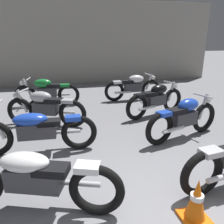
{
  "coord_description": "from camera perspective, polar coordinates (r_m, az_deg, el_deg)",
  "views": [
    {
      "loc": [
        -1.11,
        -1.57,
        2.04
      ],
      "look_at": [
        0.0,
        2.76,
        0.55
      ],
      "focal_mm": 36.18,
      "sensor_mm": 36.0,
      "label": 1
    }
  ],
  "objects": [
    {
      "name": "motorcycle_left_row_0",
      "position": [
        2.95,
        -19.26,
        -15.29
      ],
      "size": [
        2.07,
        0.98,
        0.97
      ],
      "color": "black",
      "rests_on": "ground"
    },
    {
      "name": "motorcycle_right_row_2",
      "position": [
        6.18,
        11.07,
        3.24
      ],
      "size": [
        1.9,
        0.77,
        0.88
      ],
      "color": "black",
      "rests_on": "ground"
    },
    {
      "name": "motorcycle_left_row_1",
      "position": [
        4.3,
        -18.58,
        -4.24
      ],
      "size": [
        2.17,
        0.68,
        0.97
      ],
      "color": "black",
      "rests_on": "ground"
    },
    {
      "name": "motorcycle_right_row_3",
      "position": [
        7.65,
        5.41,
        6.4
      ],
      "size": [
        1.97,
        0.48,
        0.88
      ],
      "color": "black",
      "rests_on": "ground"
    },
    {
      "name": "traffic_cone",
      "position": [
        2.93,
        20.55,
        -20.31
      ],
      "size": [
        0.32,
        0.32,
        0.54
      ],
      "color": "orange",
      "rests_on": "ground"
    },
    {
      "name": "motorcycle_left_row_2",
      "position": [
        5.56,
        -16.53,
        1.11
      ],
      "size": [
        1.86,
        0.85,
        0.88
      ],
      "color": "black",
      "rests_on": "ground"
    },
    {
      "name": "motorcycle_right_row_1",
      "position": [
        4.91,
        17.75,
        -1.27
      ],
      "size": [
        1.92,
        0.72,
        0.88
      ],
      "color": "black",
      "rests_on": "ground"
    },
    {
      "name": "motorcycle_left_row_3",
      "position": [
        7.21,
        -16.2,
        5.01
      ],
      "size": [
        1.97,
        0.5,
        0.88
      ],
      "color": "black",
      "rests_on": "ground"
    },
    {
      "name": "back_wall",
      "position": [
        10.5,
        -8.68,
        16.9
      ],
      "size": [
        12.86,
        0.24,
        3.6
      ],
      "primitive_type": "cube",
      "color": "#9E998E",
      "rests_on": "ground"
    }
  ]
}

